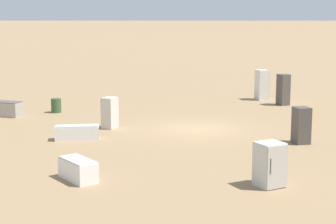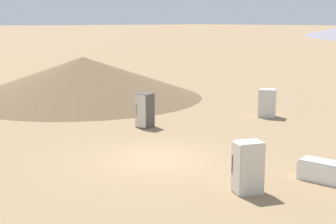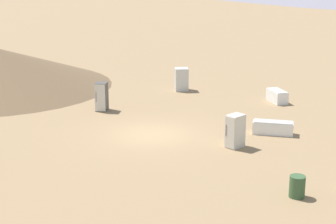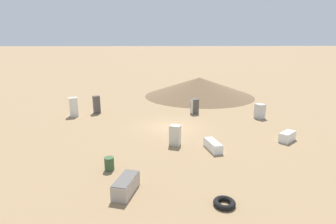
{
  "view_description": "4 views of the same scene",
  "coord_description": "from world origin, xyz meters",
  "views": [
    {
      "loc": [
        25.91,
        -0.49,
        5.32
      ],
      "look_at": [
        -0.43,
        -1.39,
        0.74
      ],
      "focal_mm": 60.0,
      "sensor_mm": 36.0,
      "label": 1
    },
    {
      "loc": [
        -9.91,
        -12.15,
        4.73
      ],
      "look_at": [
        0.07,
        -0.5,
        1.74
      ],
      "focal_mm": 50.0,
      "sensor_mm": 36.0,
      "label": 2
    },
    {
      "loc": [
        -22.68,
        -10.86,
        8.17
      ],
      "look_at": [
        0.28,
        -0.75,
        1.12
      ],
      "focal_mm": 60.0,
      "sensor_mm": 36.0,
      "label": 3
    },
    {
      "loc": [
        -2.0,
        -21.79,
        7.2
      ],
      "look_at": [
        -0.35,
        -0.41,
        1.48
      ],
      "focal_mm": 28.0,
      "sensor_mm": 36.0,
      "label": 4
    }
  ],
  "objects": [
    {
      "name": "ground_plane",
      "position": [
        0.0,
        0.0,
        0.0
      ],
      "size": [
        1000.0,
        1000.0,
        0.0
      ],
      "primitive_type": "plane",
      "color": "#937551"
    },
    {
      "name": "discarded_fridge_0",
      "position": [
        -3.18,
        -10.16,
        0.39
      ],
      "size": [
        1.33,
        2.01,
        0.78
      ],
      "rotation": [
        0.0,
        0.0,
        5.96
      ],
      "color": "#A89E93",
      "rests_on": "ground_plane"
    },
    {
      "name": "discarded_fridge_1",
      "position": [
        -0.13,
        -4.14,
        0.74
      ],
      "size": [
        0.91,
        0.8,
        1.48
      ],
      "rotation": [
        0.0,
        0.0,
        1.17
      ],
      "color": "beige",
      "rests_on": "ground_plane"
    },
    {
      "name": "discarded_fridge_2",
      "position": [
        -9.45,
        4.23,
        0.95
      ],
      "size": [
        0.94,
        0.87,
        1.9
      ],
      "rotation": [
        0.0,
        0.0,
        0.3
      ],
      "color": "silver",
      "rests_on": "ground_plane"
    },
    {
      "name": "discarded_fridge_3",
      "position": [
        2.39,
        -5.22,
        0.31
      ],
      "size": [
        0.99,
        1.97,
        0.62
      ],
      "rotation": [
        0.0,
        0.0,
        3.32
      ],
      "color": "white",
      "rests_on": "ground_plane"
    },
    {
      "name": "discarded_fridge_4",
      "position": [
        2.78,
        4.28,
        0.77
      ],
      "size": [
        0.85,
        0.76,
        1.53
      ],
      "rotation": [
        0.0,
        0.0,
        1.85
      ],
      "color": "#4C4742",
      "rests_on": "ground_plane"
    },
    {
      "name": "discarded_fridge_5",
      "position": [
        8.84,
        2.11,
        0.7
      ],
      "size": [
        1.06,
        1.06,
        1.41
      ],
      "rotation": [
        0.0,
        0.0,
        5.23
      ],
      "color": "silver",
      "rests_on": "ground_plane"
    },
    {
      "name": "discarded_fridge_6",
      "position": [
        8.37,
        -4.02,
        0.35
      ],
      "size": [
        1.62,
        1.5,
        0.7
      ],
      "rotation": [
        0.0,
        0.0,
        2.25
      ],
      "color": "white",
      "rests_on": "ground_plane"
    },
    {
      "name": "discarded_fridge_7",
      "position": [
        -7.38,
        5.25,
        0.92
      ],
      "size": [
        0.83,
        0.84,
        1.84
      ],
      "rotation": [
        0.0,
        0.0,
        0.47
      ],
      "color": "#4C4742",
      "rests_on": "ground_plane"
    },
    {
      "name": "rusty_barrel",
      "position": [
        -4.33,
        -7.69,
        0.39
      ],
      "size": [
        0.55,
        0.55,
        0.78
      ],
      "color": "#385633",
      "rests_on": "ground_plane"
    }
  ]
}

